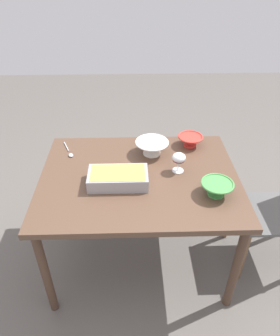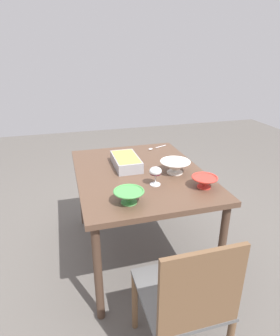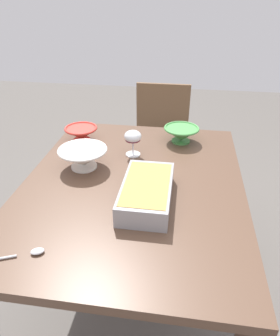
# 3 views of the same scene
# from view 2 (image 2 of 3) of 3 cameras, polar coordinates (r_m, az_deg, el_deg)

# --- Properties ---
(ground_plane) EXTENTS (8.00, 8.00, 0.00)m
(ground_plane) POSITION_cam_2_polar(r_m,az_deg,el_deg) (2.55, -0.04, -16.25)
(ground_plane) COLOR #5B5651
(dining_table) EXTENTS (1.23, 0.95, 0.74)m
(dining_table) POSITION_cam_2_polar(r_m,az_deg,el_deg) (2.19, -0.05, -2.51)
(dining_table) COLOR brown
(dining_table) RESTS_ON ground_plane
(chair) EXTENTS (0.45, 0.41, 0.87)m
(chair) POSITION_cam_2_polar(r_m,az_deg,el_deg) (1.54, 9.38, -24.77)
(chair) COLOR #595959
(chair) RESTS_ON ground_plane
(wine_glass) EXTENTS (0.08, 0.08, 0.13)m
(wine_glass) POSITION_cam_2_polar(r_m,az_deg,el_deg) (1.91, 3.14, -0.89)
(wine_glass) COLOR white
(wine_glass) RESTS_ON dining_table
(casserole_dish) EXTENTS (0.35, 0.19, 0.08)m
(casserole_dish) POSITION_cam_2_polar(r_m,az_deg,el_deg) (2.23, -2.83, 1.42)
(casserole_dish) COLOR #99999E
(casserole_dish) RESTS_ON dining_table
(mixing_bowl) EXTENTS (0.18, 0.18, 0.08)m
(mixing_bowl) POSITION_cam_2_polar(r_m,az_deg,el_deg) (1.95, 12.84, -2.62)
(mixing_bowl) COLOR red
(mixing_bowl) RESTS_ON dining_table
(small_bowl) EXTENTS (0.19, 0.19, 0.08)m
(small_bowl) POSITION_cam_2_polar(r_m,az_deg,el_deg) (1.71, -2.25, -5.61)
(small_bowl) COLOR #4C994C
(small_bowl) RESTS_ON dining_table
(serving_bowl) EXTENTS (0.23, 0.23, 0.10)m
(serving_bowl) POSITION_cam_2_polar(r_m,az_deg,el_deg) (2.13, 7.07, 0.37)
(serving_bowl) COLOR white
(serving_bowl) RESTS_ON dining_table
(serving_spoon) EXTENTS (0.10, 0.20, 0.01)m
(serving_spoon) POSITION_cam_2_polar(r_m,az_deg,el_deg) (2.65, 2.78, 4.00)
(serving_spoon) COLOR silver
(serving_spoon) RESTS_ON dining_table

